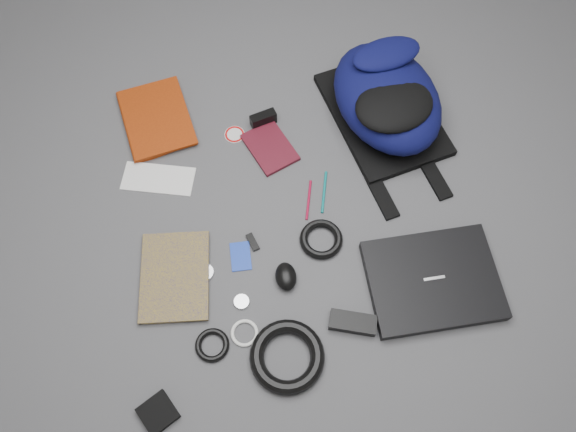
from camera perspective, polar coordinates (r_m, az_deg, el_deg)
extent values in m
plane|color=#4F4F51|center=(1.76, 0.00, -0.28)|extent=(4.00, 4.00, 0.00)
cube|color=black|center=(1.72, 14.49, -6.35)|extent=(0.40, 0.32, 0.04)
imported|color=maroon|center=(1.99, -16.25, 8.61)|extent=(0.25, 0.31, 0.03)
imported|color=gold|center=(1.73, -14.75, -6.15)|extent=(0.25, 0.31, 0.02)
cube|color=white|center=(1.87, -13.04, 3.72)|extent=(0.25, 0.18, 0.00)
cube|color=#400C15|center=(1.88, -1.84, 6.98)|extent=(0.18, 0.21, 0.01)
cube|color=black|center=(1.92, -2.53, 9.80)|extent=(0.09, 0.05, 0.05)
cylinder|color=silver|center=(1.92, -5.45, 8.25)|extent=(0.08, 0.08, 0.00)
cylinder|color=#0C7171|center=(1.80, 3.69, 2.46)|extent=(0.06, 0.14, 0.01)
cylinder|color=maroon|center=(1.79, 2.11, 1.65)|extent=(0.05, 0.13, 0.01)
cube|color=#1839B7|center=(1.72, -4.83, -4.10)|extent=(0.07, 0.10, 0.00)
cube|color=black|center=(1.73, -3.61, -2.66)|extent=(0.03, 0.06, 0.01)
ellipsoid|color=black|center=(1.67, -0.22, -6.17)|extent=(0.07, 0.09, 0.05)
cylinder|color=#B1B0B3|center=(1.71, -8.44, -5.70)|extent=(0.06, 0.06, 0.01)
cylinder|color=silver|center=(1.67, -4.74, -8.68)|extent=(0.06, 0.06, 0.01)
torus|color=black|center=(1.72, 3.39, -2.37)|extent=(0.14, 0.14, 0.03)
cube|color=black|center=(1.64, 6.60, -10.71)|extent=(0.15, 0.10, 0.03)
torus|color=black|center=(1.61, -0.09, -14.07)|extent=(0.24, 0.24, 0.04)
cube|color=black|center=(1.63, -13.08, -18.92)|extent=(0.12, 0.12, 0.02)
torus|color=black|center=(1.64, -7.71, -12.87)|extent=(0.12, 0.12, 0.02)
torus|color=white|center=(1.64, -4.44, -11.76)|extent=(0.10, 0.10, 0.01)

